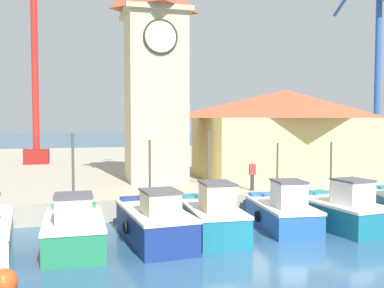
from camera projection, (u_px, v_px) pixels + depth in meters
ground_plane at (301, 264)px, 14.90m from camera, size 300.00×300.00×0.00m
quay_wharf at (155, 165)px, 41.62m from camera, size 120.00×40.00×1.04m
fishing_boat_left_outer at (74, 229)px, 16.62m from camera, size 2.26×4.62×4.29m
fishing_boat_left_inner at (154, 222)px, 17.54m from camera, size 2.57×5.24×3.99m
fishing_boat_mid_left at (212, 217)px, 18.36m from camera, size 2.16×4.83×4.32m
fishing_boat_center at (282, 211)px, 19.83m from camera, size 2.43×4.85×3.75m
fishing_boat_mid_right at (340, 211)px, 19.82m from camera, size 2.83×4.87×3.80m
clock_tower at (155, 68)px, 27.32m from camera, size 3.93×3.93×14.64m
warehouse_right at (285, 132)px, 29.48m from camera, size 11.41×7.04×5.70m
port_crane_near at (375, 82)px, 43.18m from camera, size 2.00×10.20×20.24m
port_crane_far at (34, 66)px, 38.01m from camera, size 3.03×9.39×21.39m
mooring_buoy at (4, 282)px, 12.22m from camera, size 0.75×0.75×0.75m
dock_worker_near_tower at (252, 175)px, 23.75m from camera, size 0.34×0.22×1.62m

